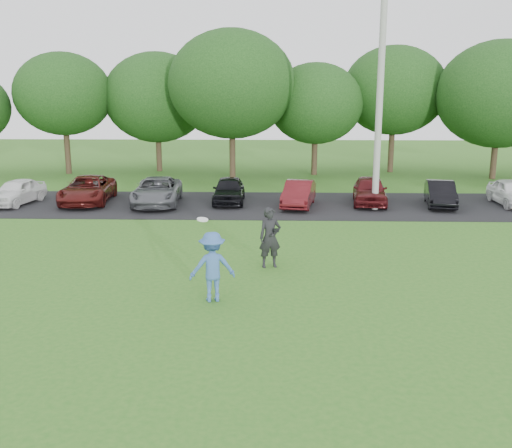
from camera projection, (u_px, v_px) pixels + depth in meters
The scene contains 7 objects.
ground at pixel (251, 312), 13.33m from camera, with size 100.00×100.00×0.00m, color #2E6B1E.
parking_lot at pixel (263, 205), 25.99m from camera, with size 32.00×6.50×0.03m, color black.
utility_pole at pixel (381, 81), 23.69m from camera, with size 0.28×0.28×10.93m, color #A5A6A1.
frisbee_player at pixel (212, 267), 13.86m from camera, with size 1.24×0.88×2.11m.
camera_bystander at pixel (270, 238), 16.57m from camera, with size 0.73×0.57×1.78m.
parked_cars at pixel (247, 191), 25.91m from camera, with size 30.71×4.84×1.25m.
tree_row at pixel (291, 94), 34.34m from camera, with size 42.39×9.85×8.64m.
Camera 1 is at (0.52, -12.52, 5.00)m, focal length 40.00 mm.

